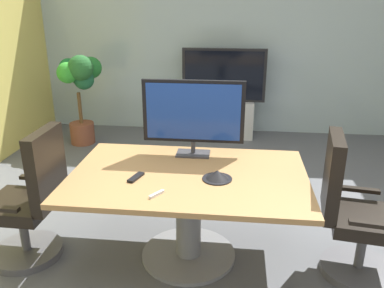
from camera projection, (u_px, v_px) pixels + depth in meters
name	position (u px, v px, depth m)	size (l,w,h in m)	color
ground_plane	(199.00, 251.00, 3.34)	(7.59, 7.59, 0.00)	#515459
wall_back_glass_partition	(221.00, 42.00, 5.93)	(5.52, 0.10, 2.72)	#9EB2B7
conference_table	(188.00, 197.00, 3.09)	(1.79, 1.15, 0.74)	olive
office_chair_left	(31.00, 207.00, 3.11)	(0.60, 0.57, 1.09)	#4C4C51
office_chair_right	(352.00, 219.00, 2.94)	(0.62, 0.60, 1.09)	#4C4C51
tv_monitor	(193.00, 114.00, 3.27)	(0.84, 0.18, 0.64)	#333338
wall_display_unit	(223.00, 108.00, 5.91)	(1.20, 0.36, 1.31)	#B7BABC
potted_plant	(80.00, 84.00, 5.47)	(0.54, 0.60, 1.28)	brown
conference_phone	(217.00, 175.00, 2.92)	(0.22, 0.22, 0.07)	black
remote_control	(136.00, 177.00, 2.94)	(0.05, 0.17, 0.02)	black
whiteboard_marker	(157.00, 194.00, 2.69)	(0.13, 0.02, 0.02)	silver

